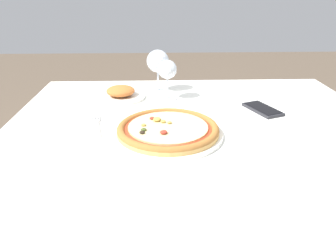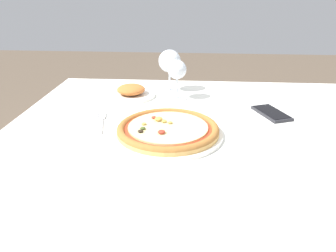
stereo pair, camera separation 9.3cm
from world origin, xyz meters
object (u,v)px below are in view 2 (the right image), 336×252
(wine_glass_far_right, at_px, (177,72))
(fork, at_px, (101,122))
(wine_glass_far_left, at_px, (170,62))
(pizza_plate, at_px, (168,130))
(side_plate, at_px, (131,92))
(dining_table, at_px, (199,156))
(cell_phone, at_px, (271,113))

(wine_glass_far_right, bearing_deg, fork, -132.69)
(fork, relative_size, wine_glass_far_left, 1.02)
(pizza_plate, relative_size, side_plate, 1.71)
(dining_table, relative_size, fork, 7.04)
(cell_phone, distance_m, side_plate, 0.52)
(wine_glass_far_left, height_order, cell_phone, wine_glass_far_left)
(side_plate, bearing_deg, pizza_plate, -63.80)
(wine_glass_far_left, relative_size, wine_glass_far_right, 1.12)
(pizza_plate, distance_m, wine_glass_far_left, 0.44)
(pizza_plate, height_order, fork, pizza_plate)
(wine_glass_far_right, height_order, cell_phone, wine_glass_far_right)
(wine_glass_far_right, height_order, side_plate, wine_glass_far_right)
(pizza_plate, bearing_deg, cell_phone, 29.47)
(dining_table, xyz_separation_m, wine_glass_far_left, (-0.12, 0.37, 0.21))
(pizza_plate, bearing_deg, wine_glass_far_right, 88.38)
(wine_glass_far_left, height_order, side_plate, wine_glass_far_left)
(cell_phone, xyz_separation_m, side_plate, (-0.50, 0.15, 0.01))
(pizza_plate, bearing_deg, dining_table, 29.22)
(wine_glass_far_right, relative_size, cell_phone, 0.92)
(dining_table, bearing_deg, wine_glass_far_right, 107.32)
(fork, bearing_deg, wine_glass_far_right, 47.31)
(fork, distance_m, side_plate, 0.27)
(dining_table, relative_size, wine_glass_far_left, 7.20)
(wine_glass_far_left, relative_size, side_plate, 0.90)
(pizza_plate, xyz_separation_m, cell_phone, (0.33, 0.19, -0.01))
(wine_glass_far_left, xyz_separation_m, side_plate, (-0.14, -0.09, -0.10))
(dining_table, bearing_deg, side_plate, 132.30)
(pizza_plate, height_order, cell_phone, pizza_plate)
(pizza_plate, bearing_deg, side_plate, 116.20)
(side_plate, bearing_deg, wine_glass_far_left, 30.97)
(wine_glass_far_left, distance_m, side_plate, 0.19)
(fork, relative_size, wine_glass_far_right, 1.15)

